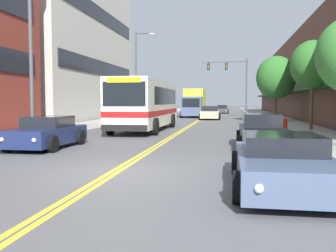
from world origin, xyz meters
name	(u,v)px	position (x,y,z in m)	size (l,w,h in m)	color
ground_plane	(205,117)	(0.00, 37.00, 0.00)	(240.00, 240.00, 0.00)	#565659
sidewalk_left	(146,116)	(-7.48, 37.00, 0.08)	(3.96, 106.00, 0.17)	#9E9B96
sidewalk_right	(266,116)	(7.48, 37.00, 0.08)	(3.96, 106.00, 0.17)	#9E9B96
centre_line	(205,117)	(0.00, 37.00, 0.00)	(0.34, 106.00, 0.01)	yellow
storefront_row_right	(321,79)	(13.69, 37.00, 4.55)	(9.10, 68.00, 9.10)	brown
city_bus	(147,103)	(-2.39, 14.53, 1.83)	(2.93, 10.66, 3.25)	silver
car_champagne_parked_left_near	(148,115)	(-4.37, 24.08, 0.66)	(1.99, 4.53, 1.40)	beige
car_navy_parked_left_mid	(47,133)	(-4.40, 4.61, 0.61)	(2.06, 4.42, 1.31)	#19234C
car_slate_blue_parked_right_foreground	(282,162)	(4.25, -1.27, 0.57)	(2.20, 4.82, 1.19)	#475675
car_black_parked_right_mid	(261,132)	(4.40, 6.07, 0.65)	(1.99, 4.65, 1.40)	black
car_dark_grey_moving_lead	(222,109)	(1.88, 51.04, 0.61)	(2.05, 4.25, 1.32)	#38383D
car_beige_moving_second	(210,113)	(1.05, 30.08, 0.65)	(2.13, 4.37, 1.41)	#BCAD89
box_truck	(194,103)	(-1.26, 36.36, 1.71)	(2.67, 7.41, 3.44)	#475675
traffic_signal_mast	(232,76)	(3.33, 39.83, 5.25)	(5.90, 0.38, 7.42)	#47474C
street_lamp_left_near	(37,45)	(-4.99, 5.06, 4.32)	(2.16, 0.28, 7.20)	#47474C
street_lamp_left_far	(138,70)	(-5.08, 23.17, 4.76)	(1.80, 0.28, 8.13)	#47474C
street_tree_right_mid	(313,65)	(8.08, 14.40, 4.17)	(2.70, 2.70, 5.50)	brown
street_tree_right_far	(276,78)	(7.29, 26.06, 4.10)	(3.62, 3.62, 5.93)	brown
fire_hydrant	(285,127)	(5.95, 10.28, 0.61)	(0.32, 0.24, 0.89)	red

